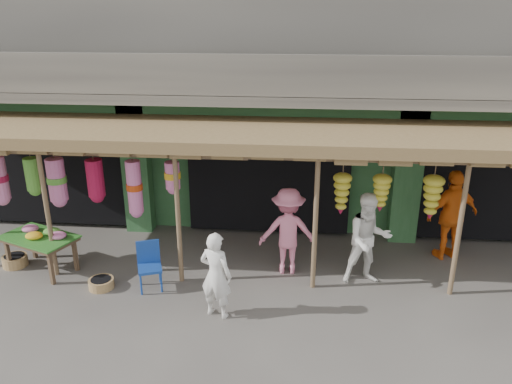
# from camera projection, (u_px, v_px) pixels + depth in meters

# --- Properties ---
(ground) EXTENTS (80.00, 80.00, 0.00)m
(ground) POSITION_uv_depth(u_px,v_px,m) (260.00, 279.00, 9.63)
(ground) COLOR #514C47
(ground) RESTS_ON ground
(building) EXTENTS (16.40, 6.80, 7.00)m
(building) POSITION_uv_depth(u_px,v_px,m) (277.00, 71.00, 13.02)
(building) COLOR gray
(building) RESTS_ON ground
(awning) EXTENTS (14.00, 2.70, 2.79)m
(awning) POSITION_uv_depth(u_px,v_px,m) (257.00, 139.00, 9.51)
(awning) COLOR brown
(awning) RESTS_ON ground
(flower_table) EXTENTS (1.65, 1.32, 0.86)m
(flower_table) POSITION_uv_depth(u_px,v_px,m) (41.00, 238.00, 9.74)
(flower_table) COLOR brown
(flower_table) RESTS_ON ground
(blue_chair) EXTENTS (0.55, 0.55, 0.89)m
(blue_chair) POSITION_uv_depth(u_px,v_px,m) (149.00, 263.00, 9.21)
(blue_chair) COLOR #163D94
(blue_chair) RESTS_ON ground
(basket_mid) EXTENTS (0.49, 0.49, 0.18)m
(basket_mid) POSITION_uv_depth(u_px,v_px,m) (101.00, 283.00, 9.30)
(basket_mid) COLOR olive
(basket_mid) RESTS_ON ground
(basket_right) EXTENTS (0.49, 0.49, 0.22)m
(basket_right) POSITION_uv_depth(u_px,v_px,m) (15.00, 261.00, 10.09)
(basket_right) COLOR #A2864C
(basket_right) RESTS_ON ground
(person_front) EXTENTS (0.65, 0.52, 1.53)m
(person_front) POSITION_uv_depth(u_px,v_px,m) (216.00, 275.00, 8.24)
(person_front) COLOR white
(person_front) RESTS_ON ground
(person_right) EXTENTS (0.98, 0.83, 1.79)m
(person_right) POSITION_uv_depth(u_px,v_px,m) (368.00, 239.00, 9.23)
(person_right) COLOR white
(person_right) RESTS_ON ground
(person_vendor) EXTENTS (1.21, 0.81, 1.91)m
(person_vendor) POSITION_uv_depth(u_px,v_px,m) (452.00, 215.00, 10.15)
(person_vendor) COLOR orange
(person_vendor) RESTS_ON ground
(person_shopper) EXTENTS (1.17, 0.72, 1.74)m
(person_shopper) POSITION_uv_depth(u_px,v_px,m) (288.00, 231.00, 9.62)
(person_shopper) COLOR pink
(person_shopper) RESTS_ON ground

